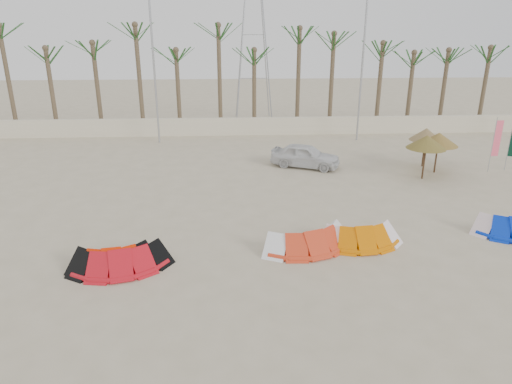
{
  "coord_description": "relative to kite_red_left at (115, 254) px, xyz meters",
  "views": [
    {
      "loc": [
        -0.97,
        -11.52,
        7.74
      ],
      "look_at": [
        0.0,
        6.0,
        1.3
      ],
      "focal_mm": 32.0,
      "sensor_mm": 36.0,
      "label": 1
    }
  ],
  "objects": [
    {
      "name": "ground",
      "position": [
        5.01,
        -2.52,
        -0.42
      ],
      "size": [
        120.0,
        120.0,
        0.0
      ],
      "primitive_type": "plane",
      "color": "#BEAE93",
      "rests_on": "ground"
    },
    {
      "name": "boundary_wall",
      "position": [
        5.01,
        19.48,
        0.23
      ],
      "size": [
        60.0,
        0.3,
        1.3
      ],
      "primitive_type": "cube",
      "color": "beige",
      "rests_on": "ground"
    },
    {
      "name": "palm_line",
      "position": [
        5.67,
        20.98,
        6.03
      ],
      "size": [
        52.0,
        4.0,
        7.7
      ],
      "color": "brown",
      "rests_on": "ground"
    },
    {
      "name": "lamp_b",
      "position": [
        -0.96,
        17.48,
        5.35
      ],
      "size": [
        1.25,
        0.14,
        11.0
      ],
      "color": "#A5A8AD",
      "rests_on": "ground"
    },
    {
      "name": "lamp_c",
      "position": [
        13.04,
        17.48,
        5.35
      ],
      "size": [
        1.25,
        0.14,
        11.0
      ],
      "color": "#A5A8AD",
      "rests_on": "ground"
    },
    {
      "name": "pylon",
      "position": [
        6.01,
        25.48,
        -0.42
      ],
      "size": [
        3.0,
        3.0,
        14.0
      ],
      "primitive_type": null,
      "color": "#A5A8AD",
      "rests_on": "ground"
    },
    {
      "name": "kite_red_left",
      "position": [
        0.0,
        0.0,
        0.0
      ],
      "size": [
        3.09,
        1.91,
        0.9
      ],
      "color": "red",
      "rests_on": "ground"
    },
    {
      "name": "kite_red_mid",
      "position": [
        0.27,
        -0.03,
        0.0
      ],
      "size": [
        3.56,
        2.2,
        0.9
      ],
      "color": "red",
      "rests_on": "ground"
    },
    {
      "name": "kite_red_right",
      "position": [
        6.82,
        1.12,
        0.0
      ],
      "size": [
        3.82,
        2.48,
        0.9
      ],
      "color": "red",
      "rests_on": "ground"
    },
    {
      "name": "kite_orange",
      "position": [
        8.79,
        1.29,
        0.0
      ],
      "size": [
        3.18,
        1.76,
        0.9
      ],
      "color": "#D96800",
      "rests_on": "ground"
    },
    {
      "name": "kite_blue",
      "position": [
        14.95,
        1.81,
        0.0
      ],
      "size": [
        3.2,
        1.88,
        0.9
      ],
      "color": "#0429C1",
      "rests_on": "ground"
    },
    {
      "name": "parasol_left",
      "position": [
        14.22,
        8.64,
        1.59
      ],
      "size": [
        2.07,
        2.07,
        2.36
      ],
      "color": "#4C331E",
      "rests_on": "ground"
    },
    {
      "name": "parasol_mid",
      "position": [
        15.33,
        9.66,
        1.48
      ],
      "size": [
        2.11,
        2.11,
        2.25
      ],
      "color": "#4C331E",
      "rests_on": "ground"
    },
    {
      "name": "parasol_right",
      "position": [
        15.12,
        10.87,
        1.48
      ],
      "size": [
        1.86,
        1.86,
        2.25
      ],
      "color": "#4C331E",
      "rests_on": "ground"
    },
    {
      "name": "flag_pink",
      "position": [
        18.56,
        9.63,
        1.4
      ],
      "size": [
        0.45,
        0.05,
        3.06
      ],
      "color": "#A5A8AD",
      "rests_on": "ground"
    },
    {
      "name": "car",
      "position": [
        8.28,
        11.11,
        0.26
      ],
      "size": [
        4.24,
        3.04,
        1.34
      ],
      "primitive_type": "imported",
      "rotation": [
        0.0,
        0.0,
        1.16
      ],
      "color": "silver",
      "rests_on": "ground"
    }
  ]
}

